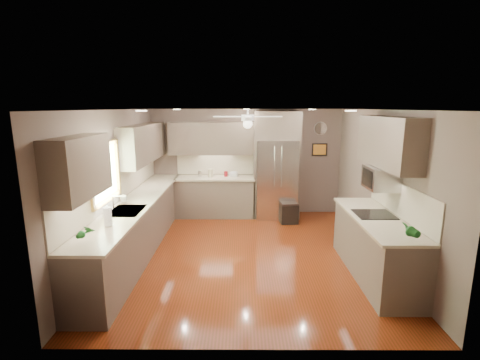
{
  "coord_description": "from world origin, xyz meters",
  "views": [
    {
      "loc": [
        -0.11,
        -5.76,
        2.54
      ],
      "look_at": [
        -0.13,
        0.6,
        1.2
      ],
      "focal_mm": 26.0,
      "sensor_mm": 36.0,
      "label": 1
    }
  ],
  "objects_px": {
    "canister_c": "(211,173)",
    "potted_plant_right": "(409,230)",
    "microwave": "(381,178)",
    "soap_bottle": "(124,198)",
    "potted_plant_left": "(86,232)",
    "paper_towel": "(108,216)",
    "stool": "(288,212)",
    "canister_b": "(200,174)",
    "refrigerator": "(276,167)",
    "canister_d": "(226,174)",
    "bowl": "(233,176)"
  },
  "relations": [
    {
      "from": "canister_c",
      "to": "potted_plant_right",
      "type": "relative_size",
      "value": 0.66
    },
    {
      "from": "refrigerator",
      "to": "paper_towel",
      "type": "bearing_deg",
      "value": -127.76
    },
    {
      "from": "canister_d",
      "to": "potted_plant_left",
      "type": "relative_size",
      "value": 0.43
    },
    {
      "from": "canister_b",
      "to": "canister_d",
      "type": "relative_size",
      "value": 1.1
    },
    {
      "from": "canister_d",
      "to": "refrigerator",
      "type": "height_order",
      "value": "refrigerator"
    },
    {
      "from": "potted_plant_right",
      "to": "microwave",
      "type": "xyz_separation_m",
      "value": [
        0.11,
        1.24,
        0.39
      ]
    },
    {
      "from": "soap_bottle",
      "to": "refrigerator",
      "type": "height_order",
      "value": "refrigerator"
    },
    {
      "from": "potted_plant_right",
      "to": "stool",
      "type": "bearing_deg",
      "value": 105.73
    },
    {
      "from": "microwave",
      "to": "potted_plant_left",
      "type": "bearing_deg",
      "value": -161.67
    },
    {
      "from": "microwave",
      "to": "paper_towel",
      "type": "relative_size",
      "value": 1.98
    },
    {
      "from": "stool",
      "to": "refrigerator",
      "type": "bearing_deg",
      "value": 116.77
    },
    {
      "from": "canister_c",
      "to": "paper_towel",
      "type": "relative_size",
      "value": 0.71
    },
    {
      "from": "soap_bottle",
      "to": "paper_towel",
      "type": "height_order",
      "value": "paper_towel"
    },
    {
      "from": "canister_b",
      "to": "soap_bottle",
      "type": "bearing_deg",
      "value": -112.99
    },
    {
      "from": "microwave",
      "to": "canister_c",
      "type": "bearing_deg",
      "value": 136.13
    },
    {
      "from": "soap_bottle",
      "to": "bowl",
      "type": "bearing_deg",
      "value": 52.36
    },
    {
      "from": "potted_plant_right",
      "to": "microwave",
      "type": "distance_m",
      "value": 1.3
    },
    {
      "from": "canister_b",
      "to": "canister_d",
      "type": "xyz_separation_m",
      "value": [
        0.61,
        0.01,
        -0.01
      ]
    },
    {
      "from": "soap_bottle",
      "to": "potted_plant_left",
      "type": "bearing_deg",
      "value": -85.71
    },
    {
      "from": "canister_c",
      "to": "refrigerator",
      "type": "relative_size",
      "value": 0.08
    },
    {
      "from": "canister_c",
      "to": "canister_d",
      "type": "xyz_separation_m",
      "value": [
        0.36,
        0.06,
        -0.03
      ]
    },
    {
      "from": "paper_towel",
      "to": "soap_bottle",
      "type": "bearing_deg",
      "value": 97.85
    },
    {
      "from": "canister_c",
      "to": "potted_plant_left",
      "type": "relative_size",
      "value": 0.67
    },
    {
      "from": "soap_bottle",
      "to": "potted_plant_left",
      "type": "relative_size",
      "value": 0.68
    },
    {
      "from": "microwave",
      "to": "canister_b",
      "type": "bearing_deg",
      "value": 138.05
    },
    {
      "from": "potted_plant_left",
      "to": "microwave",
      "type": "height_order",
      "value": "microwave"
    },
    {
      "from": "microwave",
      "to": "stool",
      "type": "distance_m",
      "value": 2.77
    },
    {
      "from": "potted_plant_left",
      "to": "microwave",
      "type": "xyz_separation_m",
      "value": [
        3.98,
        1.32,
        0.39
      ]
    },
    {
      "from": "potted_plant_right",
      "to": "bowl",
      "type": "distance_m",
      "value": 4.57
    },
    {
      "from": "soap_bottle",
      "to": "microwave",
      "type": "xyz_separation_m",
      "value": [
        4.11,
        -0.44,
        0.44
      ]
    },
    {
      "from": "potted_plant_left",
      "to": "paper_towel",
      "type": "xyz_separation_m",
      "value": [
        0.02,
        0.63,
        -0.01
      ]
    },
    {
      "from": "potted_plant_right",
      "to": "soap_bottle",
      "type": "bearing_deg",
      "value": 157.29
    },
    {
      "from": "canister_c",
      "to": "potted_plant_right",
      "type": "distance_m",
      "value": 4.84
    },
    {
      "from": "microwave",
      "to": "soap_bottle",
      "type": "bearing_deg",
      "value": 173.89
    },
    {
      "from": "soap_bottle",
      "to": "microwave",
      "type": "distance_m",
      "value": 4.16
    },
    {
      "from": "potted_plant_left",
      "to": "stool",
      "type": "height_order",
      "value": "potted_plant_left"
    },
    {
      "from": "potted_plant_left",
      "to": "bowl",
      "type": "bearing_deg",
      "value": 67.88
    },
    {
      "from": "canister_d",
      "to": "potted_plant_left",
      "type": "height_order",
      "value": "potted_plant_left"
    },
    {
      "from": "canister_d",
      "to": "microwave",
      "type": "relative_size",
      "value": 0.23
    },
    {
      "from": "refrigerator",
      "to": "microwave",
      "type": "bearing_deg",
      "value": -63.91
    },
    {
      "from": "microwave",
      "to": "paper_towel",
      "type": "distance_m",
      "value": 4.04
    },
    {
      "from": "refrigerator",
      "to": "soap_bottle",
      "type": "bearing_deg",
      "value": -140.86
    },
    {
      "from": "refrigerator",
      "to": "stool",
      "type": "distance_m",
      "value": 1.09
    },
    {
      "from": "soap_bottle",
      "to": "refrigerator",
      "type": "relative_size",
      "value": 0.08
    },
    {
      "from": "soap_bottle",
      "to": "bowl",
      "type": "height_order",
      "value": "soap_bottle"
    },
    {
      "from": "soap_bottle",
      "to": "canister_b",
      "type": "bearing_deg",
      "value": 67.01
    },
    {
      "from": "canister_c",
      "to": "potted_plant_right",
      "type": "xyz_separation_m",
      "value": [
        2.75,
        -3.98,
        0.06
      ]
    },
    {
      "from": "canister_b",
      "to": "canister_c",
      "type": "xyz_separation_m",
      "value": [
        0.26,
        -0.05,
        0.02
      ]
    },
    {
      "from": "microwave",
      "to": "potted_plant_right",
      "type": "bearing_deg",
      "value": -95.0
    },
    {
      "from": "refrigerator",
      "to": "stool",
      "type": "relative_size",
      "value": 5.29
    }
  ]
}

